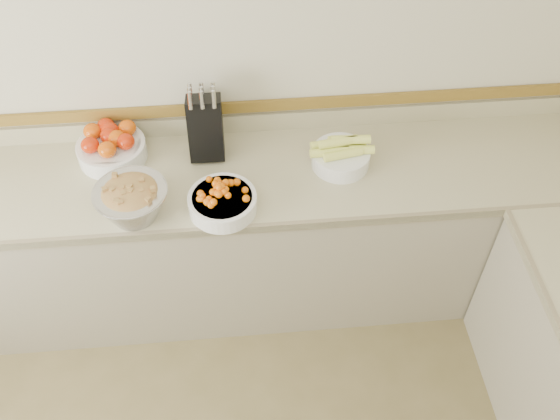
{
  "coord_description": "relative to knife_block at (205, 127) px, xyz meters",
  "views": [
    {
      "loc": [
        0.19,
        -0.4,
        2.93
      ],
      "look_at": [
        0.35,
        1.35,
        1.0
      ],
      "focal_mm": 40.0,
      "sensor_mm": 36.0,
      "label": 1
    }
  ],
  "objects": [
    {
      "name": "rhubarb_bowl",
      "position": [
        -0.32,
        -0.38,
        -0.06
      ],
      "size": [
        0.32,
        0.32,
        0.18
      ],
      "color": "#B2B2BA",
      "rests_on": "counter_back"
    },
    {
      "name": "knife_block",
      "position": [
        0.0,
        0.0,
        0.0
      ],
      "size": [
        0.16,
        0.2,
        0.39
      ],
      "color": "black",
      "rests_on": "counter_back"
    },
    {
      "name": "back_wall",
      "position": [
        -0.05,
        0.15,
        0.24
      ],
      "size": [
        4.0,
        0.0,
        4.0
      ],
      "primitive_type": "plane",
      "rotation": [
        1.57,
        0.0,
        0.0
      ],
      "color": "beige",
      "rests_on": "ground_plane"
    },
    {
      "name": "cherry_tomato_bowl",
      "position": [
        0.06,
        -0.38,
        -0.1
      ],
      "size": [
        0.3,
        0.3,
        0.17
      ],
      "color": "white",
      "rests_on": "counter_back"
    },
    {
      "name": "counter_back",
      "position": [
        -0.05,
        -0.17,
        -0.6
      ],
      "size": [
        4.0,
        0.65,
        1.08
      ],
      "color": "tan",
      "rests_on": "ground_plane"
    },
    {
      "name": "tomato_bowl",
      "position": [
        -0.45,
        0.01,
        -0.09
      ],
      "size": [
        0.32,
        0.32,
        0.16
      ],
      "color": "white",
      "rests_on": "counter_back"
    },
    {
      "name": "corn_bowl",
      "position": [
        0.62,
        -0.14,
        -0.1
      ],
      "size": [
        0.3,
        0.27,
        0.16
      ],
      "color": "white",
      "rests_on": "counter_back"
    }
  ]
}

